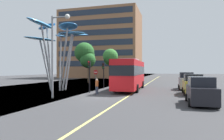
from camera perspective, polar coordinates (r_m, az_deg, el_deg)
name	(u,v)px	position (r m, az deg, el deg)	size (l,w,h in m)	color
ground	(92,98)	(19.40, -5.39, -7.57)	(120.00, 240.00, 0.10)	#38383A
red_bus	(130,73)	(26.09, 4.94, -0.85)	(3.03, 11.23, 3.87)	red
leaf_sculpture	(58,36)	(26.07, -14.54, 9.11)	(8.32, 8.47, 8.49)	#9EA0A5
traffic_light_kerb_near	(89,70)	(22.89, -6.27, 0.12)	(0.28, 0.42, 3.52)	black
traffic_light_kerb_far	(103,70)	(28.30, -2.37, 0.03)	(0.28, 0.42, 3.46)	black
traffic_light_island_mid	(114,69)	(34.08, 0.49, 0.30)	(0.28, 0.42, 3.68)	black
car_parked_near	(201,91)	(16.58, 23.19, -5.40)	(1.96, 4.42, 2.02)	black
car_parked_mid	(193,85)	(22.79, 21.29, -3.83)	(1.97, 4.38, 2.09)	gold
car_parked_far	(186,81)	(28.26, 19.66, -2.96)	(1.90, 3.85, 2.21)	gray
street_lamp	(56,45)	(19.37, -14.99, 6.73)	(1.80, 0.44, 7.44)	gray
tree_pavement_near	(86,55)	(40.52, -7.19, 4.02)	(4.31, 4.34, 7.81)	brown
tree_pavement_far	(110,57)	(50.17, -0.54, 3.57)	(3.65, 4.03, 7.59)	brown
pedestrian	(97,87)	(21.49, -4.19, -4.56)	(0.34, 0.34, 1.60)	#2D3342
no_entry_sign	(96,76)	(27.86, -4.49, -1.70)	(0.60, 0.12, 2.50)	gray
backdrop_building	(102,45)	(68.21, -2.87, 6.83)	(24.49, 14.48, 21.13)	#8E6042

